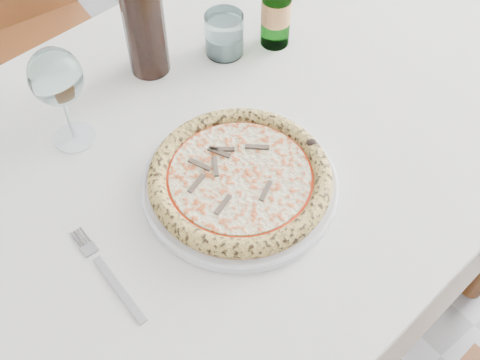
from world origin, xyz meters
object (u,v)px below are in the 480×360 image
(wine_glass, at_px, (56,79))
(beer_bottle, at_px, (277,5))
(wine_bottle, at_px, (142,10))
(dining_table, at_px, (206,182))
(tumbler, at_px, (224,37))
(chair_far, at_px, (14,23))
(plate, at_px, (240,184))
(pizza, at_px, (240,178))

(wine_glass, bearing_deg, beer_bottle, -2.63)
(beer_bottle, xyz_separation_m, wine_bottle, (-0.23, 0.09, 0.04))
(dining_table, relative_size, tumbler, 18.39)
(chair_far, relative_size, plate, 2.93)
(tumbler, bearing_deg, plate, -123.51)
(plate, bearing_deg, wine_bottle, 82.00)
(pizza, height_order, beer_bottle, beer_bottle)
(wine_bottle, bearing_deg, tumbler, -19.91)
(chair_far, height_order, beer_bottle, beer_bottle)
(tumbler, bearing_deg, pizza, -123.51)
(chair_far, bearing_deg, wine_bottle, -83.61)
(pizza, distance_m, wine_glass, 0.32)
(dining_table, bearing_deg, wine_bottle, 78.63)
(wine_glass, height_order, wine_bottle, wine_bottle)
(dining_table, distance_m, tumbler, 0.29)
(chair_far, xyz_separation_m, pizza, (0.02, -0.93, 0.25))
(dining_table, height_order, plate, plate)
(plate, bearing_deg, tumbler, 56.49)
(chair_far, distance_m, wine_bottle, 0.70)
(chair_far, height_order, plate, chair_far)
(dining_table, height_order, wine_glass, wine_glass)
(dining_table, distance_m, wine_bottle, 0.32)
(wine_bottle, bearing_deg, pizza, -98.00)
(dining_table, relative_size, chair_far, 1.65)
(chair_far, relative_size, wine_bottle, 3.03)
(dining_table, height_order, beer_bottle, beer_bottle)
(wine_bottle, bearing_deg, chair_far, 96.39)
(wine_glass, relative_size, wine_bottle, 0.62)
(chair_far, distance_m, pizza, 0.97)
(beer_bottle, bearing_deg, wine_glass, 177.37)
(chair_far, height_order, wine_glass, wine_glass)
(chair_far, height_order, wine_bottle, wine_bottle)
(beer_bottle, height_order, wine_bottle, wine_bottle)
(wine_glass, distance_m, wine_bottle, 0.21)
(tumbler, xyz_separation_m, beer_bottle, (0.09, -0.04, 0.05))
(chair_far, distance_m, plate, 0.96)
(dining_table, bearing_deg, wine_glass, 133.84)
(dining_table, xyz_separation_m, beer_bottle, (0.28, 0.14, 0.18))
(wine_glass, relative_size, beer_bottle, 0.86)
(chair_far, relative_size, pizza, 3.17)
(chair_far, distance_m, wine_glass, 0.77)
(tumbler, height_order, wine_bottle, wine_bottle)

